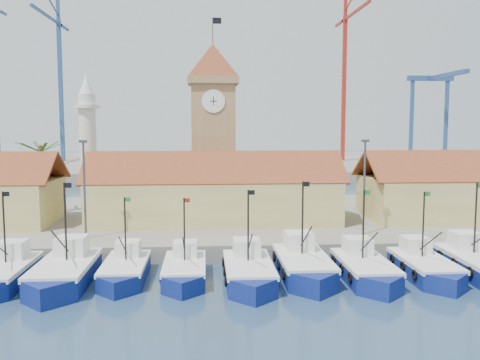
{
  "coord_description": "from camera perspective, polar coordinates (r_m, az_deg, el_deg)",
  "views": [
    {
      "loc": [
        -1.04,
        -37.18,
        12.04
      ],
      "look_at": [
        2.63,
        18.0,
        6.15
      ],
      "focal_mm": 40.0,
      "sensor_mm": 36.0,
      "label": 1
    }
  ],
  "objects": [
    {
      "name": "ground",
      "position": [
        39.09,
        -2.14,
        -11.86
      ],
      "size": [
        400.0,
        400.0,
        0.0
      ],
      "primitive_type": "plane",
      "color": "navy",
      "rests_on": "ground"
    },
    {
      "name": "quay",
      "position": [
        62.22,
        -2.79,
        -4.38
      ],
      "size": [
        140.0,
        32.0,
        1.5
      ],
      "primitive_type": "cube",
      "color": "gray",
      "rests_on": "ground"
    },
    {
      "name": "terminal",
      "position": [
        147.6,
        -3.39,
        1.78
      ],
      "size": [
        240.0,
        80.0,
        2.0
      ],
      "primitive_type": "cube",
      "color": "gray",
      "rests_on": "ground"
    },
    {
      "name": "boat_0",
      "position": [
        43.9,
        -24.06,
        -9.34
      ],
      "size": [
        3.56,
        9.75,
        7.38
      ],
      "color": "navy",
      "rests_on": "ground"
    },
    {
      "name": "boat_1",
      "position": [
        42.4,
        -18.28,
        -9.56
      ],
      "size": [
        3.89,
        10.65,
        8.06
      ],
      "color": "navy",
      "rests_on": "ground"
    },
    {
      "name": "boat_2",
      "position": [
        42.5,
        -12.21,
        -9.54
      ],
      "size": [
        3.24,
        8.88,
        6.72
      ],
      "color": "navy",
      "rests_on": "ground"
    },
    {
      "name": "boat_3",
      "position": [
        41.7,
        -5.95,
        -9.75
      ],
      "size": [
        3.21,
        8.81,
        6.66
      ],
      "color": "navy",
      "rests_on": "ground"
    },
    {
      "name": "boat_4",
      "position": [
        40.75,
        0.97,
        -9.98
      ],
      "size": [
        3.58,
        9.81,
        7.42
      ],
      "color": "navy",
      "rests_on": "ground"
    },
    {
      "name": "boat_5",
      "position": [
        42.56,
        6.86,
        -9.25
      ],
      "size": [
        3.81,
        10.45,
        7.91
      ],
      "color": "navy",
      "rests_on": "ground"
    },
    {
      "name": "boat_6",
      "position": [
        42.62,
        13.27,
        -9.44
      ],
      "size": [
        3.53,
        9.68,
        7.32
      ],
      "color": "navy",
      "rests_on": "ground"
    },
    {
      "name": "boat_7",
      "position": [
        44.61,
        19.24,
        -8.95
      ],
      "size": [
        3.42,
        9.37,
        7.09
      ],
      "color": "navy",
      "rests_on": "ground"
    },
    {
      "name": "boat_8",
      "position": [
        46.77,
        24.17,
        -8.37
      ],
      "size": [
        3.74,
        10.24,
        7.75
      ],
      "color": "navy",
      "rests_on": "ground"
    },
    {
      "name": "hall_center",
      "position": [
        57.75,
        -2.74,
        -1.94
      ],
      "size": [
        27.04,
        10.13,
        7.61
      ],
      "color": "#E2CA7C",
      "rests_on": "quay"
    },
    {
      "name": "clock_tower",
      "position": [
        63.18,
        -2.88,
        6.0
      ],
      "size": [
        5.8,
        5.8,
        22.7
      ],
      "color": "tan",
      "rests_on": "quay"
    },
    {
      "name": "minaret",
      "position": [
        66.7,
        -15.92,
        3.86
      ],
      "size": [
        3.0,
        3.0,
        16.3
      ],
      "color": "silver",
      "rests_on": "quay"
    },
    {
      "name": "palm_tree",
      "position": [
        66.22,
        -20.43,
        0.68
      ],
      "size": [
        5.6,
        5.03,
        8.39
      ],
      "color": "brown",
      "rests_on": "quay"
    },
    {
      "name": "lamp_posts",
      "position": [
        49.52,
        -2.0,
        -0.37
      ],
      "size": [
        80.7,
        0.25,
        9.03
      ],
      "color": "#3F3F44",
      "rests_on": "quay"
    },
    {
      "name": "crane_blue_near",
      "position": [
        149.42,
        -18.77,
        11.24
      ],
      "size": [
        1.0,
        32.22,
        43.85
      ],
      "color": "#2A4B81",
      "rests_on": "terminal"
    },
    {
      "name": "crane_red_right",
      "position": [
        146.66,
        11.18,
        11.83
      ],
      "size": [
        1.0,
        31.22,
        45.33
      ],
      "color": "#A22518",
      "rests_on": "terminal"
    },
    {
      "name": "gantry",
      "position": [
        157.24,
        20.07,
        8.63
      ],
      "size": [
        13.0,
        22.0,
        23.2
      ],
      "color": "#2A4B81",
      "rests_on": "terminal"
    }
  ]
}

